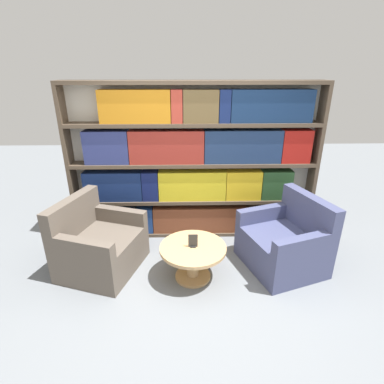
% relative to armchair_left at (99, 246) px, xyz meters
% --- Properties ---
extents(ground_plane, '(14.00, 14.00, 0.00)m').
position_rel_armchair_left_xyz_m(ground_plane, '(1.20, -0.47, -0.31)').
color(ground_plane, slate).
extents(bookshelf, '(3.47, 0.30, 2.20)m').
position_rel_armchair_left_xyz_m(bookshelf, '(1.24, 0.85, 0.77)').
color(bookshelf, silver).
rests_on(bookshelf, ground_plane).
extents(armchair_left, '(1.08, 1.14, 0.91)m').
position_rel_armchair_left_xyz_m(armchair_left, '(0.00, 0.00, 0.00)').
color(armchair_left, brown).
rests_on(armchair_left, ground_plane).
extents(armchair_right, '(1.09, 1.14, 0.91)m').
position_rel_armchair_left_xyz_m(armchair_right, '(2.32, 0.00, 0.00)').
color(armchair_right, '#42476B').
rests_on(armchair_right, ground_plane).
extents(coffee_table, '(0.78, 0.78, 0.43)m').
position_rel_armchair_left_xyz_m(coffee_table, '(1.16, -0.23, -0.00)').
color(coffee_table, tan).
rests_on(coffee_table, ground_plane).
extents(table_sign, '(0.11, 0.06, 0.16)m').
position_rel_armchair_left_xyz_m(table_sign, '(1.16, -0.23, 0.19)').
color(table_sign, black).
rests_on(table_sign, coffee_table).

